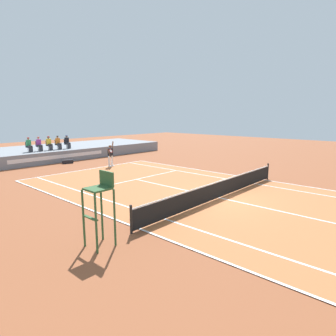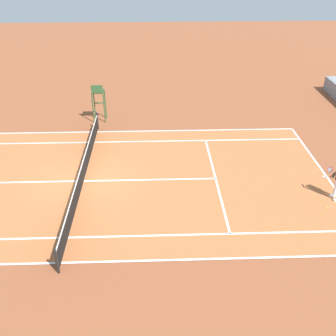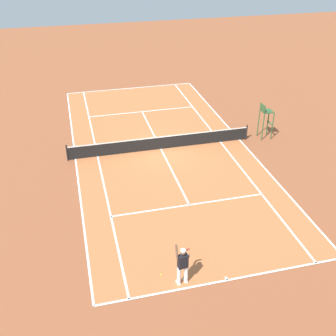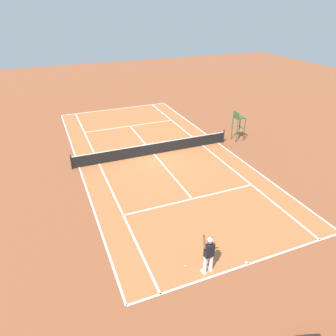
% 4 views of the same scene
% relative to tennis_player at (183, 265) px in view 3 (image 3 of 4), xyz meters
% --- Properties ---
extents(ground_plane, '(80.00, 80.00, 0.00)m').
position_rel_tennis_player_xyz_m(ground_plane, '(-1.84, -11.57, -0.99)').
color(ground_plane, brown).
extents(court, '(11.08, 23.88, 0.03)m').
position_rel_tennis_player_xyz_m(court, '(-1.84, -11.57, -0.98)').
color(court, '#B76638').
rests_on(court, ground).
extents(net, '(11.98, 0.10, 1.07)m').
position_rel_tennis_player_xyz_m(net, '(-1.84, -11.57, -0.47)').
color(net, black).
rests_on(net, ground).
extents(tennis_player, '(0.75, 0.70, 2.08)m').
position_rel_tennis_player_xyz_m(tennis_player, '(0.00, 0.00, 0.00)').
color(tennis_player, white).
rests_on(tennis_player, ground).
extents(tennis_ball, '(0.07, 0.07, 0.07)m').
position_rel_tennis_player_xyz_m(tennis_ball, '(0.74, -0.64, -0.96)').
color(tennis_ball, '#D1E533').
rests_on(tennis_ball, ground).
extents(umpire_chair, '(0.77, 0.77, 2.44)m').
position_rel_tennis_player_xyz_m(umpire_chair, '(-9.05, -11.57, 0.56)').
color(umpire_chair, '#2D562D').
rests_on(umpire_chair, ground).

